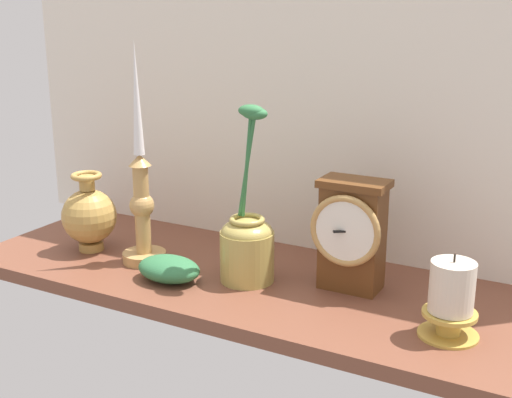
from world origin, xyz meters
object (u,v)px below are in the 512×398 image
(candlestick_tall_left, at_px, (142,199))
(pillar_candle_front, at_px, (451,299))
(brass_vase_jar, at_px, (247,242))
(brass_vase_bulbous, at_px, (89,215))
(mantel_clock, at_px, (351,234))

(candlestick_tall_left, xyz_separation_m, pillar_candle_front, (0.56, -0.03, -0.06))
(candlestick_tall_left, xyz_separation_m, brass_vase_jar, (0.21, 0.01, -0.05))
(brass_vase_jar, bearing_deg, pillar_candle_front, -6.49)
(brass_vase_bulbous, relative_size, brass_vase_jar, 0.50)
(candlestick_tall_left, distance_m, pillar_candle_front, 0.56)
(brass_vase_bulbous, distance_m, pillar_candle_front, 0.68)
(brass_vase_bulbous, xyz_separation_m, brass_vase_jar, (0.33, 0.01, 0.00))
(candlestick_tall_left, distance_m, brass_vase_bulbous, 0.14)
(candlestick_tall_left, bearing_deg, pillar_candle_front, -2.68)
(brass_vase_bulbous, xyz_separation_m, pillar_candle_front, (0.68, -0.03, -0.01))
(mantel_clock, relative_size, brass_vase_jar, 0.61)
(brass_vase_jar, relative_size, pillar_candle_front, 2.44)
(pillar_candle_front, bearing_deg, brass_vase_jar, 173.51)
(brass_vase_jar, bearing_deg, brass_vase_bulbous, -177.67)
(mantel_clock, bearing_deg, candlestick_tall_left, -170.39)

